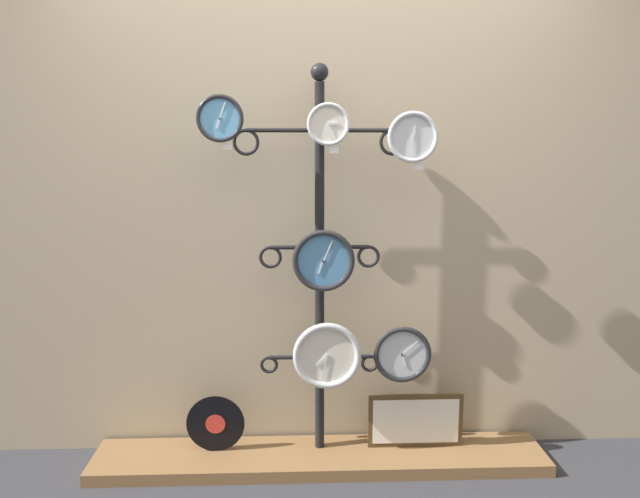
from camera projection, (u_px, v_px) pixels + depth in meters
shop_wall at (318, 175)px, 3.04m from camera, size 4.40×0.04×2.80m
low_shelf at (320, 458)px, 3.05m from camera, size 2.20×0.36×0.06m
display_stand at (320, 312)px, 2.99m from camera, size 0.79×0.36×1.91m
clock_top_left at (220, 118)px, 2.71m from camera, size 0.21×0.04×0.21m
clock_top_center at (328, 124)px, 2.77m from camera, size 0.19×0.04×0.19m
clock_top_right at (413, 137)px, 2.77m from camera, size 0.23×0.04×0.23m
clock_middle_center at (323, 261)px, 2.85m from camera, size 0.29×0.04×0.29m
clock_bottom_center at (327, 356)px, 2.92m from camera, size 0.32×0.04×0.32m
clock_bottom_right at (402, 354)px, 2.95m from camera, size 0.28×0.04×0.28m
vinyl_record at (215, 424)px, 3.04m from camera, size 0.28×0.01×0.28m
picture_frame at (415, 421)px, 3.09m from camera, size 0.47×0.02×0.27m
price_tag_upper at (227, 146)px, 2.73m from camera, size 0.04×0.00×0.03m
price_tag_mid at (334, 150)px, 2.78m from camera, size 0.04×0.00×0.03m
price_tag_lower at (419, 167)px, 2.79m from camera, size 0.04×0.00×0.03m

